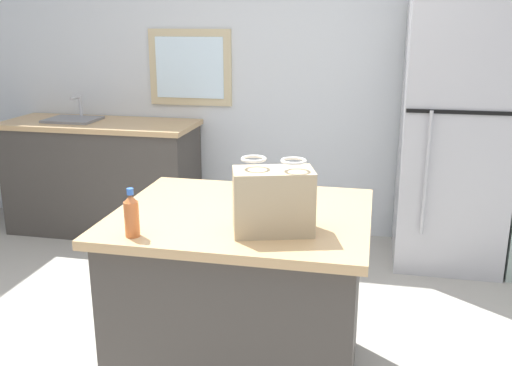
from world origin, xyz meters
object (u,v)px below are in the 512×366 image
(bottle, at_px, (132,215))
(small_box, at_px, (265,181))
(refrigerator, at_px, (454,136))
(shopping_bag, at_px, (273,201))
(kitchen_island, at_px, (243,298))

(bottle, bearing_deg, small_box, 61.27)
(refrigerator, xyz_separation_m, small_box, (-1.06, -1.37, -0.00))
(shopping_bag, relative_size, small_box, 2.07)
(small_box, bearing_deg, kitchen_island, -96.28)
(shopping_bag, height_order, bottle, shopping_bag)
(small_box, bearing_deg, refrigerator, 52.22)
(refrigerator, relative_size, small_box, 10.68)
(refrigerator, distance_m, shopping_bag, 2.13)
(shopping_bag, xyz_separation_m, small_box, (-0.14, 0.56, -0.08))
(kitchen_island, bearing_deg, refrigerator, 57.31)
(refrigerator, distance_m, bottle, 2.54)
(kitchen_island, xyz_separation_m, bottle, (-0.36, -0.38, 0.52))
(kitchen_island, distance_m, small_box, 0.59)
(kitchen_island, bearing_deg, shopping_bag, -50.07)
(shopping_bag, distance_m, small_box, 0.58)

